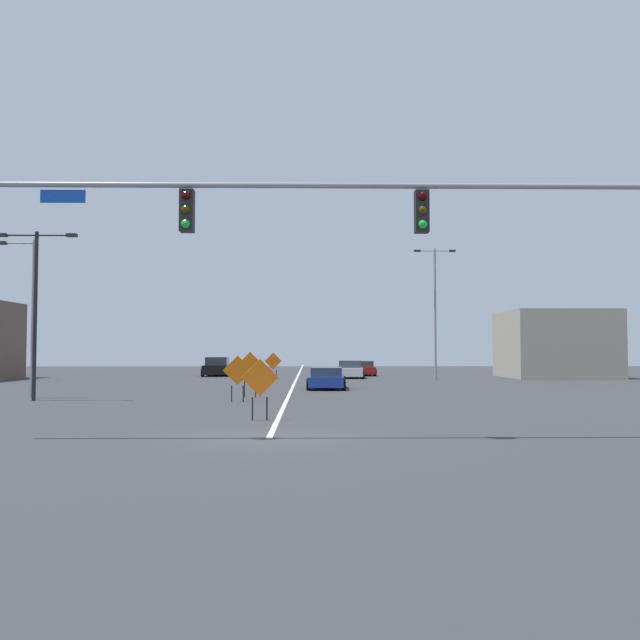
{
  "coord_description": "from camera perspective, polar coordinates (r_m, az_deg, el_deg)",
  "views": [
    {
      "loc": [
        1.0,
        -15.88,
        2.17
      ],
      "look_at": [
        1.47,
        15.53,
        3.58
      ],
      "focal_mm": 36.45,
      "sensor_mm": 36.0,
      "label": 1
    }
  ],
  "objects": [
    {
      "name": "ground",
      "position": [
        16.06,
        -4.5,
        -10.32
      ],
      "size": [
        131.97,
        131.97,
        0.0
      ],
      "primitive_type": "plane",
      "color": "#38383A"
    },
    {
      "name": "road_centre_stripe",
      "position": [
        52.59,
        -1.96,
        -4.92
      ],
      "size": [
        0.16,
        73.32,
        0.01
      ],
      "color": "white",
      "rests_on": "ground"
    },
    {
      "name": "traffic_signal_assembly",
      "position": [
        16.32,
        7.58,
        8.04
      ],
      "size": [
        17.48,
        0.44,
        6.79
      ],
      "color": "gray",
      "rests_on": "ground"
    },
    {
      "name": "street_lamp_mid_left",
      "position": [
        47.06,
        10.08,
        1.41
      ],
      "size": [
        2.96,
        0.24,
        9.36
      ],
      "color": "gray",
      "rests_on": "ground"
    },
    {
      "name": "street_lamp_near_left",
      "position": [
        31.57,
        -24.11,
        0.84
      ],
      "size": [
        1.76,
        0.24,
        7.05
      ],
      "color": "gray",
      "rests_on": "ground"
    },
    {
      "name": "street_lamp_far_right",
      "position": [
        29.96,
        -23.71,
        1.72
      ],
      "size": [
        3.4,
        0.24,
        7.15
      ],
      "color": "black",
      "rests_on": "ground"
    },
    {
      "name": "construction_sign_median_far",
      "position": [
        20.0,
        -5.31,
        -5.38
      ],
      "size": [
        1.12,
        0.32,
        1.87
      ],
      "color": "orange",
      "rests_on": "ground"
    },
    {
      "name": "construction_sign_left_lane",
      "position": [
        29.49,
        -6.15,
        -4.24
      ],
      "size": [
        1.28,
        0.06,
        2.04
      ],
      "color": "orange",
      "rests_on": "ground"
    },
    {
      "name": "construction_sign_right_lane",
      "position": [
        27.03,
        -7.25,
        -4.61
      ],
      "size": [
        1.21,
        0.2,
        1.9
      ],
      "color": "orange",
      "rests_on": "ground"
    },
    {
      "name": "construction_sign_left_shoulder",
      "position": [
        48.53,
        -4.14,
        -3.72
      ],
      "size": [
        1.26,
        0.25,
        1.91
      ],
      "color": "orange",
      "rests_on": "ground"
    },
    {
      "name": "car_black_near",
      "position": [
        53.28,
        -9.02,
        -4.11
      ],
      "size": [
        2.24,
        4.37,
        1.52
      ],
      "color": "black",
      "rests_on": "ground"
    },
    {
      "name": "car_white_distant",
      "position": [
        48.85,
        2.65,
        -4.39
      ],
      "size": [
        2.22,
        4.04,
        1.31
      ],
      "color": "white",
      "rests_on": "ground"
    },
    {
      "name": "car_red_far",
      "position": [
        53.7,
        3.74,
        -4.26
      ],
      "size": [
        2.01,
        4.55,
        1.2
      ],
      "color": "red",
      "rests_on": "ground"
    },
    {
      "name": "car_blue_passing",
      "position": [
        35.59,
        0.59,
        -5.14
      ],
      "size": [
        2.22,
        4.29,
        1.18
      ],
      "color": "#1E389E",
      "rests_on": "ground"
    },
    {
      "name": "roadside_building_east",
      "position": [
        52.85,
        19.97,
        -2.01
      ],
      "size": [
        7.67,
        7.04,
        5.08
      ],
      "color": "#B2A893",
      "rests_on": "ground"
    }
  ]
}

